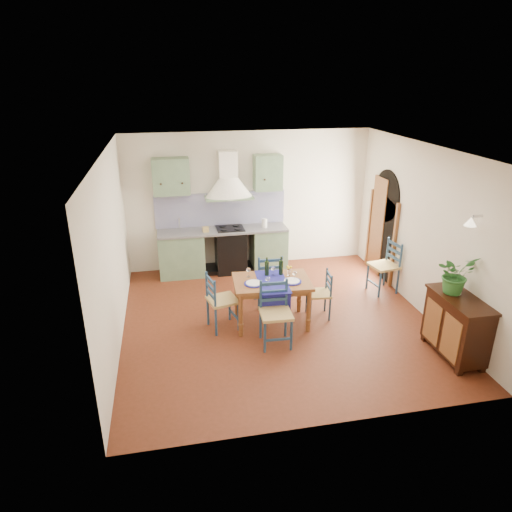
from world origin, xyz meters
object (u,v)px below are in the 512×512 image
Objects in this scene: chair_near at (275,313)px; sideboard at (456,325)px; potted_plant at (455,274)px; dining_table at (272,286)px.

chair_near is 2.59m from sideboard.
potted_plant reaches higher than sideboard.
sideboard is at bearing -30.78° from dining_table.
dining_table is at bearing 149.22° from sideboard.
sideboard is at bearing -18.67° from chair_near.
dining_table is at bearing 81.95° from chair_near.
chair_near is 0.94× the size of sideboard.
potted_plant is at bearing -27.61° from dining_table.
chair_near is at bearing 165.13° from potted_plant.
dining_table is 1.28× the size of chair_near.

